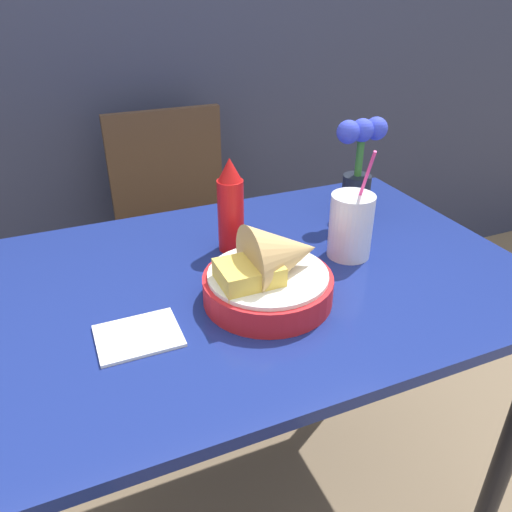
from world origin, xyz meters
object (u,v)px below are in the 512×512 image
(chair_far_window, at_px, (177,223))
(food_basket, at_px, (272,273))
(ketchup_bottle, at_px, (229,207))
(drink_cup, at_px, (351,228))
(flower_vase, at_px, (359,166))

(chair_far_window, relative_size, food_basket, 3.75)
(ketchup_bottle, xyz_separation_m, drink_cup, (0.23, -0.13, -0.04))
(food_basket, height_order, flower_vase, flower_vase)
(food_basket, bearing_deg, drink_cup, 21.69)
(food_basket, xyz_separation_m, drink_cup, (0.23, 0.09, 0.01))
(food_basket, relative_size, drink_cup, 1.00)
(chair_far_window, bearing_deg, food_basket, -91.73)
(food_basket, xyz_separation_m, ketchup_bottle, (-0.01, 0.22, 0.05))
(drink_cup, bearing_deg, flower_vase, 53.96)
(food_basket, relative_size, flower_vase, 0.98)
(food_basket, distance_m, ketchup_bottle, 0.23)
(food_basket, distance_m, flower_vase, 0.44)
(drink_cup, xyz_separation_m, flower_vase, (0.12, 0.17, 0.07))
(food_basket, relative_size, ketchup_bottle, 1.15)
(chair_far_window, distance_m, ketchup_bottle, 0.72)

